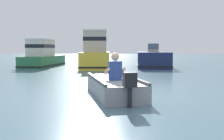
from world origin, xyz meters
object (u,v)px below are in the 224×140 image
object	(u,v)px
moored_boat_green	(42,57)
moored_boat_yellow	(96,54)
moored_boat_navy	(153,60)
rowboat_with_person	(113,86)

from	to	relation	value
moored_boat_green	moored_boat_yellow	distance (m)	4.00
moored_boat_green	moored_boat_navy	xyz separation A→B (m)	(7.79, 0.06, -0.21)
moored_boat_green	moored_boat_yellow	size ratio (longest dim) A/B	1.04
rowboat_with_person	moored_boat_green	distance (m)	12.91
rowboat_with_person	moored_boat_yellow	size ratio (longest dim) A/B	0.72
moored_boat_navy	moored_boat_yellow	bearing A→B (deg)	-163.85
moored_boat_green	moored_boat_navy	bearing A→B (deg)	0.43
moored_boat_yellow	moored_boat_navy	xyz separation A→B (m)	(3.94, 1.14, -0.41)
rowboat_with_person	moored_boat_navy	bearing A→B (deg)	77.21
rowboat_with_person	moored_boat_green	bearing A→B (deg)	113.22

